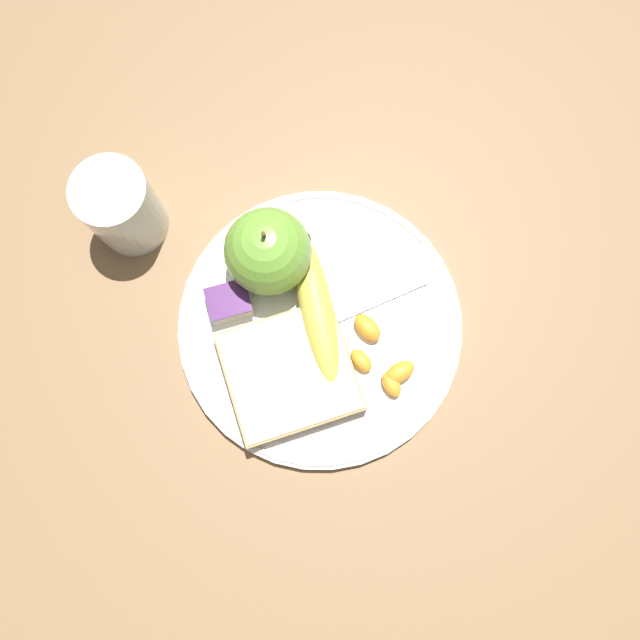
# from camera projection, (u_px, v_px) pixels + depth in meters

# --- Properties ---
(ground_plane) EXTENTS (3.00, 3.00, 0.00)m
(ground_plane) POSITION_uv_depth(u_px,v_px,m) (320.00, 327.00, 0.61)
(ground_plane) COLOR olive
(plate) EXTENTS (0.27, 0.27, 0.01)m
(plate) POSITION_uv_depth(u_px,v_px,m) (320.00, 325.00, 0.60)
(plate) COLOR white
(plate) RESTS_ON ground_plane
(juice_glass) EXTENTS (0.07, 0.07, 0.09)m
(juice_glass) POSITION_uv_depth(u_px,v_px,m) (122.00, 209.00, 0.59)
(juice_glass) COLOR silver
(juice_glass) RESTS_ON ground_plane
(apple) EXTENTS (0.08, 0.08, 0.09)m
(apple) POSITION_uv_depth(u_px,v_px,m) (268.00, 252.00, 0.57)
(apple) COLOR #72B23D
(apple) RESTS_ON plate
(banana) EXTENTS (0.04, 0.16, 0.03)m
(banana) POSITION_uv_depth(u_px,v_px,m) (316.00, 307.00, 0.59)
(banana) COLOR #E0CC4C
(banana) RESTS_ON plate
(bread_slice) EXTENTS (0.12, 0.11, 0.02)m
(bread_slice) POSITION_uv_depth(u_px,v_px,m) (290.00, 373.00, 0.58)
(bread_slice) COLOR tan
(bread_slice) RESTS_ON plate
(fork) EXTENTS (0.18, 0.04, 0.00)m
(fork) POSITION_uv_depth(u_px,v_px,m) (324.00, 322.00, 0.60)
(fork) COLOR #B2B2B7
(fork) RESTS_ON plate
(jam_packet) EXTENTS (0.04, 0.03, 0.02)m
(jam_packet) POSITION_uv_depth(u_px,v_px,m) (229.00, 302.00, 0.59)
(jam_packet) COLOR silver
(jam_packet) RESTS_ON plate
(orange_segment_0) EXTENTS (0.02, 0.03, 0.01)m
(orange_segment_0) POSITION_uv_depth(u_px,v_px,m) (391.00, 384.00, 0.58)
(orange_segment_0) COLOR #F9A32D
(orange_segment_0) RESTS_ON plate
(orange_segment_1) EXTENTS (0.03, 0.04, 0.02)m
(orange_segment_1) POSITION_uv_depth(u_px,v_px,m) (368.00, 328.00, 0.59)
(orange_segment_1) COLOR #F9A32D
(orange_segment_1) RESTS_ON plate
(orange_segment_2) EXTENTS (0.03, 0.03, 0.02)m
(orange_segment_2) POSITION_uv_depth(u_px,v_px,m) (400.00, 372.00, 0.58)
(orange_segment_2) COLOR #F9A32D
(orange_segment_2) RESTS_ON plate
(orange_segment_3) EXTENTS (0.03, 0.03, 0.02)m
(orange_segment_3) POSITION_uv_depth(u_px,v_px,m) (315.00, 354.00, 0.58)
(orange_segment_3) COLOR #F9A32D
(orange_segment_3) RESTS_ON plate
(orange_segment_4) EXTENTS (0.02, 0.03, 0.01)m
(orange_segment_4) POSITION_uv_depth(u_px,v_px,m) (361.00, 360.00, 0.58)
(orange_segment_4) COLOR #F9A32D
(orange_segment_4) RESTS_ON plate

